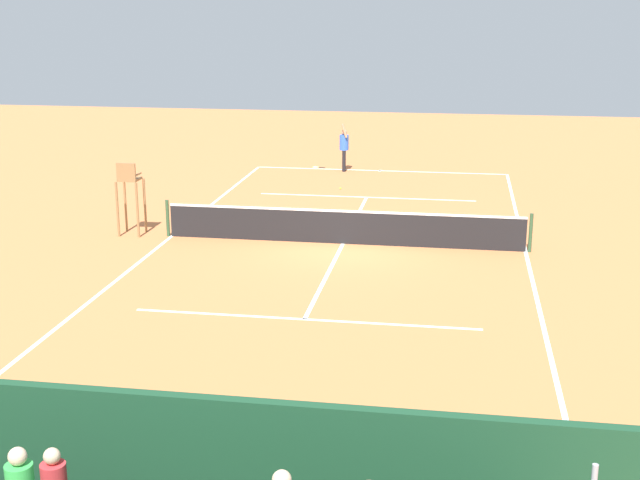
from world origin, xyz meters
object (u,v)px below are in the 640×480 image
object	(u,v)px
tennis_racket	(316,167)
umpire_chair	(130,190)
tennis_net	(343,226)
tennis_player	(344,146)
tennis_ball_near	(340,188)

from	to	relation	value
tennis_racket	umpire_chair	bearing A→B (deg)	72.54
tennis_net	tennis_racket	bearing A→B (deg)	-76.73
tennis_player	tennis_net	bearing A→B (deg)	97.61
tennis_player	tennis_racket	xyz separation A→B (m)	(1.23, -0.56, -1.00)
tennis_racket	tennis_ball_near	size ratio (longest dim) A/B	8.80
tennis_net	tennis_racket	world-z (taller)	tennis_net
tennis_player	tennis_ball_near	bearing A→B (deg)	95.74
umpire_chair	tennis_ball_near	distance (m)	8.95
tennis_net	umpire_chair	xyz separation A→B (m)	(6.20, 0.01, 0.81)
umpire_chair	tennis_player	size ratio (longest dim) A/B	1.11
tennis_racket	tennis_ball_near	xyz separation A→B (m)	(-1.58, 4.04, 0.02)
tennis_player	tennis_ball_near	size ratio (longest dim) A/B	29.18
umpire_chair	tennis_racket	distance (m)	11.88
umpire_chair	tennis_racket	xyz separation A→B (m)	(-3.54, -11.27, -1.30)
umpire_chair	tennis_racket	world-z (taller)	umpire_chair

